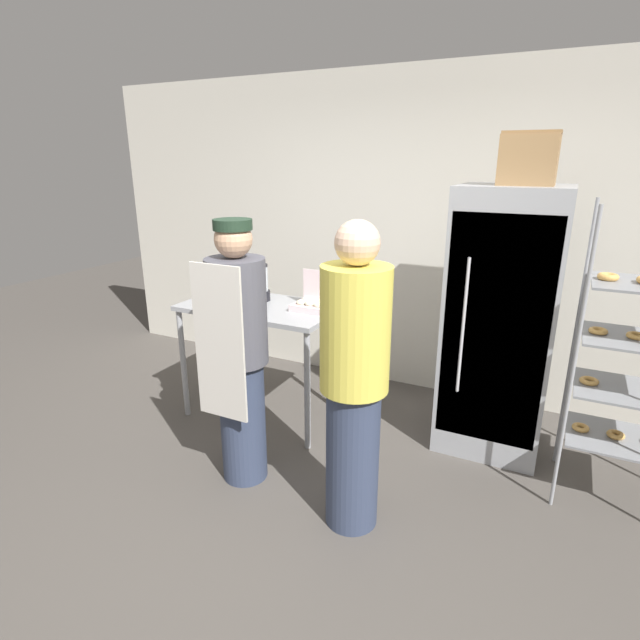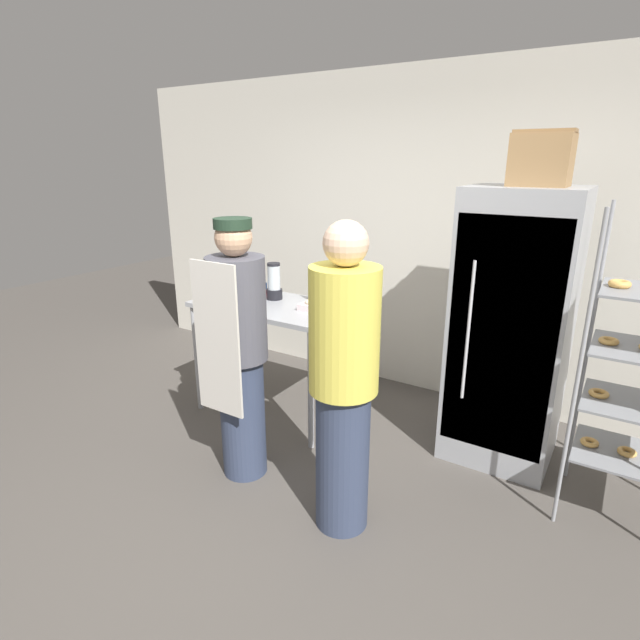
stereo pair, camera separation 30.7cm
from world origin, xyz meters
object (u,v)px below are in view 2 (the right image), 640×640
Objects in this scene: cardboard_storage_box at (541,159)px; donut_box at (322,304)px; binder_stack at (244,288)px; refrigerator at (511,330)px; blender_pitcher at (274,283)px; person_customer at (344,382)px; person_baker at (239,349)px.

donut_box is at bearing -168.31° from cardboard_storage_box.
refrigerator is at bearing 7.33° from binder_stack.
binder_stack is at bearing 177.02° from donut_box.
person_customer is at bearing -39.08° from blender_pitcher.
donut_box is 0.49m from blender_pitcher.
donut_box is at bearing 127.89° from person_customer.
cardboard_storage_box is at bearing -28.53° from refrigerator.
refrigerator reaches higher than person_customer.
donut_box is 0.78m from binder_stack.
refrigerator is at bearing 151.47° from cardboard_storage_box.
refrigerator is 1.32m from donut_box.
blender_pitcher is at bearing 1.65° from binder_stack.
person_baker is at bearing -65.77° from blender_pitcher.
person_baker is (0.40, -0.89, -0.19)m from blender_pitcher.
person_baker is at bearing -139.96° from refrigerator.
cardboard_storage_box is at bearing 11.69° from donut_box.
person_customer is (-0.63, -1.20, -1.11)m from cardboard_storage_box.
blender_pitcher is 0.99m from person_baker.
blender_pitcher is 0.17× the size of person_customer.
blender_pitcher is (-0.48, 0.05, 0.08)m from donut_box.
person_customer is at bearing -5.73° from person_baker.
donut_box is at bearing -166.59° from refrigerator.
donut_box is 0.83× the size of cardboard_storage_box.
blender_pitcher is 1.54m from person_customer.
cardboard_storage_box is 0.20× the size of person_baker.
refrigerator is 2.08m from binder_stack.
binder_stack is 0.96× the size of cardboard_storage_box.
binder_stack is at bearing 147.31° from person_customer.
cardboard_storage_box is 2.12m from person_baker.
person_baker reaches higher than donut_box.
binder_stack is (-0.78, 0.04, 0.00)m from donut_box.
person_customer is (-0.57, -1.22, -0.04)m from refrigerator.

